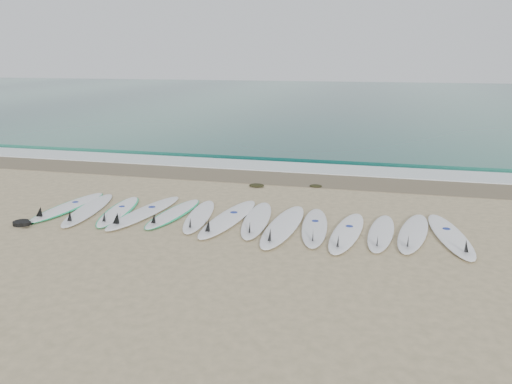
% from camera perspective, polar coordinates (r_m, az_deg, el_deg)
% --- Properties ---
extents(ground, '(120.00, 120.00, 0.00)m').
position_cam_1_polar(ground, '(10.55, -1.76, -3.51)').
color(ground, tan).
extents(ocean, '(120.00, 55.00, 0.03)m').
position_cam_1_polar(ocean, '(42.34, 10.39, 10.48)').
color(ocean, '#1A584C').
rests_on(ocean, ground).
extents(wet_sand_band, '(120.00, 1.80, 0.01)m').
position_cam_1_polar(wet_sand_band, '(14.39, 2.65, 1.64)').
color(wet_sand_band, brown).
rests_on(wet_sand_band, ground).
extents(foam_band, '(120.00, 1.40, 0.04)m').
position_cam_1_polar(foam_band, '(15.72, 3.66, 2.86)').
color(foam_band, silver).
rests_on(foam_band, ground).
extents(wave_crest, '(120.00, 1.00, 0.10)m').
position_cam_1_polar(wave_crest, '(17.16, 4.57, 4.00)').
color(wave_crest, '#1A584C').
rests_on(wave_crest, ground).
extents(surfboard_0, '(0.80, 2.54, 0.32)m').
position_cam_1_polar(surfboard_0, '(12.26, -20.74, -1.59)').
color(surfboard_0, silver).
rests_on(surfboard_0, ground).
extents(surfboard_1, '(0.94, 2.63, 0.33)m').
position_cam_1_polar(surfboard_1, '(11.84, -18.71, -1.94)').
color(surfboard_1, silver).
rests_on(surfboard_1, ground).
extents(surfboard_2, '(0.93, 2.38, 0.29)m').
position_cam_1_polar(surfboard_2, '(11.58, -15.49, -2.13)').
color(surfboard_2, white).
rests_on(surfboard_2, ground).
extents(surfboard_3, '(0.95, 2.77, 0.35)m').
position_cam_1_polar(surfboard_3, '(11.29, -12.77, -2.30)').
color(surfboard_3, silver).
rests_on(surfboard_3, ground).
extents(surfboard_4, '(0.78, 2.35, 0.29)m').
position_cam_1_polar(surfboard_4, '(11.16, -9.46, -2.43)').
color(surfboard_4, silver).
rests_on(surfboard_4, ground).
extents(surfboard_5, '(0.83, 2.41, 0.30)m').
position_cam_1_polar(surfboard_5, '(10.85, -6.57, -2.77)').
color(surfboard_5, white).
rests_on(surfboard_5, ground).
extents(surfboard_6, '(0.88, 2.84, 0.36)m').
position_cam_1_polar(surfboard_6, '(10.62, -3.28, -3.04)').
color(surfboard_6, white).
rests_on(surfboard_6, ground).
extents(surfboard_7, '(0.76, 2.58, 0.33)m').
position_cam_1_polar(surfboard_7, '(10.54, 0.04, -3.20)').
color(surfboard_7, white).
rests_on(surfboard_7, ground).
extents(surfboard_8, '(0.75, 2.85, 0.36)m').
position_cam_1_polar(surfboard_8, '(10.16, 3.06, -3.91)').
color(surfboard_8, white).
rests_on(surfboard_8, ground).
extents(surfboard_9, '(0.73, 2.50, 0.32)m').
position_cam_1_polar(surfboard_9, '(10.18, 6.71, -4.01)').
color(surfboard_9, silver).
rests_on(surfboard_9, ground).
extents(surfboard_10, '(0.80, 2.57, 0.32)m').
position_cam_1_polar(surfboard_10, '(9.96, 10.29, -4.59)').
color(surfboard_10, white).
rests_on(surfboard_10, ground).
extents(surfboard_11, '(0.66, 2.32, 0.29)m').
position_cam_1_polar(surfboard_11, '(10.10, 14.09, -4.56)').
color(surfboard_11, white).
rests_on(surfboard_11, ground).
extents(surfboard_12, '(0.92, 2.54, 0.32)m').
position_cam_1_polar(surfboard_12, '(10.25, 17.50, -4.49)').
color(surfboard_12, white).
rests_on(surfboard_12, ground).
extents(surfboard_13, '(0.94, 2.67, 0.34)m').
position_cam_1_polar(surfboard_13, '(10.32, 21.40, -4.70)').
color(surfboard_13, white).
rests_on(surfboard_13, ground).
extents(seaweed_near, '(0.41, 0.32, 0.08)m').
position_cam_1_polar(seaweed_near, '(13.40, 0.08, 0.77)').
color(seaweed_near, black).
rests_on(seaweed_near, ground).
extents(seaweed_far, '(0.33, 0.26, 0.06)m').
position_cam_1_polar(seaweed_far, '(13.46, 6.85, 0.70)').
color(seaweed_far, black).
rests_on(seaweed_far, ground).
extents(leash_coil, '(0.46, 0.36, 0.11)m').
position_cam_1_polar(leash_coil, '(11.45, -25.17, -3.23)').
color(leash_coil, black).
rests_on(leash_coil, ground).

